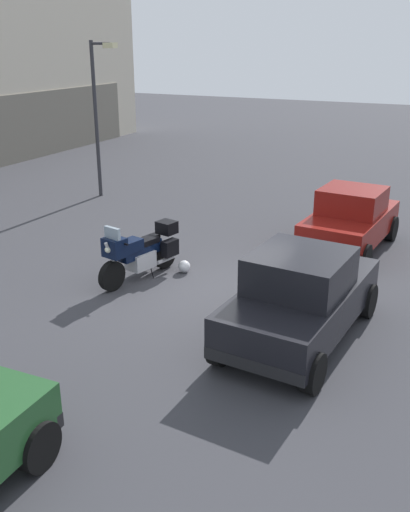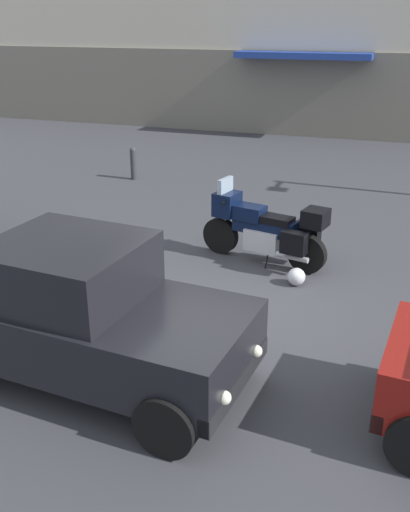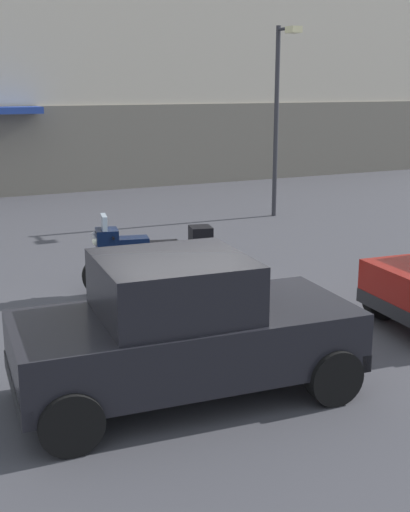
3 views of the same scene
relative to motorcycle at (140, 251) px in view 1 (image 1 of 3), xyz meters
name	(u,v)px [view 1 (image 1 of 3)]	position (x,y,z in m)	size (l,w,h in m)	color
ground_plane	(221,294)	(-0.05, -1.93, -0.62)	(80.00, 80.00, 0.00)	#38383D
motorcycle	(140,251)	(0.00, 0.00, 0.00)	(2.23, 1.01, 1.36)	black
helmet	(184,267)	(0.69, -0.71, -0.48)	(0.28, 0.28, 0.28)	silver
car_hatchback_near	(301,297)	(-1.17, -3.93, 0.19)	(3.97, 2.07, 1.64)	black
car_compact_side	(350,220)	(3.82, -3.69, 0.15)	(3.57, 1.97, 1.56)	maroon
streetlamp_curbside	(99,105)	(5.53, 4.84, 2.36)	(0.28, 0.94, 4.91)	#2D2D33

